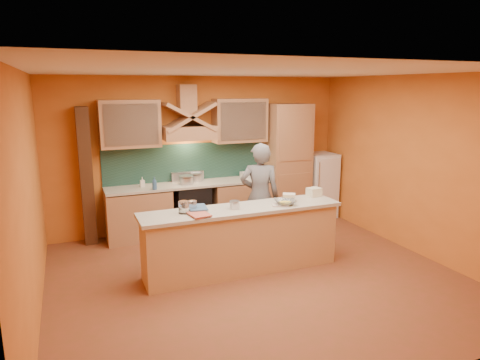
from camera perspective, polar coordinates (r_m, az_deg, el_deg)
name	(u,v)px	position (r m, az deg, el deg)	size (l,w,h in m)	color
floor	(257,277)	(6.13, 2.24, -12.83)	(5.50, 5.00, 0.01)	brown
ceiling	(258,71)	(5.56, 2.48, 14.31)	(5.50, 5.00, 0.01)	white
wall_back	(202,153)	(7.99, -5.15, 3.56)	(5.50, 0.02, 2.80)	orange
wall_front	(388,240)	(3.65, 19.08, -7.62)	(5.50, 0.02, 2.80)	orange
wall_left	(28,200)	(5.21, -26.37, -2.37)	(0.02, 5.00, 2.80)	orange
wall_right	(417,166)	(7.26, 22.51, 1.79)	(0.02, 5.00, 2.80)	orange
base_cabinet_left	(139,215)	(7.64, -13.35, -4.59)	(1.10, 0.60, 0.86)	#B37B51
base_cabinet_right	(240,204)	(8.13, -0.01, -3.23)	(1.10, 0.60, 0.86)	#B37B51
counter_top	(191,184)	(7.71, -6.55, -0.56)	(3.00, 0.62, 0.04)	#BBB19E
stove	(192,208)	(7.83, -6.47, -3.78)	(0.60, 0.58, 0.90)	black
backsplash	(186,162)	(7.92, -7.18, 2.33)	(3.00, 0.03, 0.70)	#1A3B32
range_hood	(189,133)	(7.61, -6.82, 6.28)	(0.92, 0.50, 0.24)	#B37B51
hood_chimney	(187,99)	(7.67, -7.14, 10.66)	(0.30, 0.30, 0.50)	#B37B51
upper_cabinet_left	(130,124)	(7.47, -14.48, 7.26)	(1.00, 0.35, 0.80)	#B37B51
upper_cabinet_right	(240,120)	(7.99, -0.02, 7.94)	(1.00, 0.35, 0.80)	#B37B51
pantry_column	(287,163)	(8.39, 6.33, 2.22)	(0.80, 0.60, 2.30)	#B37B51
fridge	(319,185)	(8.87, 10.51, -0.66)	(0.58, 0.60, 1.30)	white
trim_column_left	(86,177)	(7.54, -19.80, 0.43)	(0.20, 0.30, 2.30)	#472816
island_body	(242,241)	(6.18, 0.25, -8.20)	(2.80, 0.55, 0.88)	tan
island_top	(242,209)	(6.03, 0.26, -3.92)	(2.90, 0.62, 0.05)	#BBB19E
person	(260,196)	(6.93, 2.64, -2.21)	(0.64, 0.42, 1.74)	slate
pot_large	(187,181)	(7.65, -7.14, -0.14)	(0.24, 0.24, 0.14)	silver
pot_small	(197,178)	(7.85, -5.81, 0.20)	(0.20, 0.20, 0.14)	silver
soap_bottle_a	(142,182)	(7.55, -12.88, -0.27)	(0.08, 0.08, 0.17)	white
soap_bottle_b	(154,183)	(7.30, -11.34, -0.43)	(0.08, 0.08, 0.22)	#345E90
bowl_back	(252,175)	(8.16, 1.59, 0.61)	(0.22, 0.22, 0.07)	white
dish_rack	(249,175)	(8.12, 1.21, 0.68)	(0.30, 0.23, 0.11)	silver
book_lower	(190,216)	(5.62, -6.62, -4.78)	(0.24, 0.33, 0.03)	#C15844
book_upper	(189,208)	(5.90, -6.85, -3.78)	(0.24, 0.33, 0.03)	#3B5C83
jar_large	(184,207)	(5.79, -7.48, -3.62)	(0.15, 0.15, 0.16)	white
jar_small	(193,206)	(5.86, -6.34, -3.47)	(0.11, 0.11, 0.15)	silver
kitchen_scale	(235,206)	(5.95, -0.72, -3.43)	(0.11, 0.11, 0.09)	silver
mixing_bowl	(285,202)	(6.19, 6.05, -2.96)	(0.30, 0.30, 0.07)	white
cloth	(280,205)	(6.15, 5.36, -3.33)	(0.23, 0.17, 0.02)	beige
grocery_bag_a	(314,192)	(6.73, 9.85, -1.59)	(0.20, 0.16, 0.13)	#EBE5C1
grocery_bag_b	(289,197)	(6.39, 6.55, -2.32)	(0.18, 0.14, 0.11)	beige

